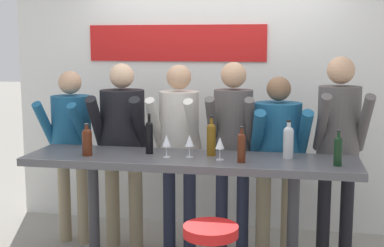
# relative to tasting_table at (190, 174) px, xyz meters

# --- Properties ---
(back_wall) EXTENTS (4.20, 0.12, 2.74)m
(back_wall) POSITION_rel_tasting_table_xyz_m (-0.00, 1.32, 0.53)
(back_wall) COLOR silver
(back_wall) RESTS_ON ground_plane
(tasting_table) EXTENTS (2.60, 0.62, 0.98)m
(tasting_table) POSITION_rel_tasting_table_xyz_m (0.00, 0.00, 0.00)
(tasting_table) COLOR #4C4C51
(tasting_table) RESTS_ON ground_plane
(person_far_left) EXTENTS (0.46, 0.54, 1.61)m
(person_far_left) POSITION_rel_tasting_table_xyz_m (-1.22, 0.54, 0.15)
(person_far_left) COLOR gray
(person_far_left) RESTS_ON ground_plane
(person_left) EXTENTS (0.49, 0.57, 1.68)m
(person_left) POSITION_rel_tasting_table_xyz_m (-0.72, 0.52, 0.19)
(person_left) COLOR gray
(person_left) RESTS_ON ground_plane
(person_center_left) EXTENTS (0.44, 0.54, 1.68)m
(person_center_left) POSITION_rel_tasting_table_xyz_m (-0.21, 0.56, 0.20)
(person_center_left) COLOR #23283D
(person_center_left) RESTS_ON ground_plane
(person_center) EXTENTS (0.41, 0.52, 1.70)m
(person_center) POSITION_rel_tasting_table_xyz_m (0.27, 0.55, 0.22)
(person_center) COLOR #23283D
(person_center) RESTS_ON ground_plane
(person_center_right) EXTENTS (0.54, 0.61, 1.58)m
(person_center_right) POSITION_rel_tasting_table_xyz_m (0.66, 0.53, 0.13)
(person_center_right) COLOR gray
(person_center_right) RESTS_ON ground_plane
(person_right) EXTENTS (0.46, 0.58, 1.75)m
(person_right) POSITION_rel_tasting_table_xyz_m (1.16, 0.54, 0.25)
(person_right) COLOR black
(person_right) RESTS_ON ground_plane
(wine_bottle_0) EXTENTS (0.06, 0.06, 0.33)m
(wine_bottle_0) POSITION_rel_tasting_table_xyz_m (-0.34, 0.07, 0.28)
(wine_bottle_0) COLOR black
(wine_bottle_0) RESTS_ON tasting_table
(wine_bottle_1) EXTENTS (0.08, 0.08, 0.30)m
(wine_bottle_1) POSITION_rel_tasting_table_xyz_m (0.75, 0.10, 0.28)
(wine_bottle_1) COLOR #B7BCC1
(wine_bottle_1) RESTS_ON tasting_table
(wine_bottle_2) EXTENTS (0.07, 0.07, 0.32)m
(wine_bottle_2) POSITION_rel_tasting_table_xyz_m (0.16, 0.08, 0.28)
(wine_bottle_2) COLOR brown
(wine_bottle_2) RESTS_ON tasting_table
(wine_bottle_3) EXTENTS (0.08, 0.08, 0.25)m
(wine_bottle_3) POSITION_rel_tasting_table_xyz_m (-0.80, -0.10, 0.26)
(wine_bottle_3) COLOR #4C1E0F
(wine_bottle_3) RESTS_ON tasting_table
(wine_bottle_4) EXTENTS (0.06, 0.06, 0.27)m
(wine_bottle_4) POSITION_rel_tasting_table_xyz_m (0.41, -0.12, 0.26)
(wine_bottle_4) COLOR #4C1E0F
(wine_bottle_4) RESTS_ON tasting_table
(wine_bottle_5) EXTENTS (0.06, 0.06, 0.26)m
(wine_bottle_5) POSITION_rel_tasting_table_xyz_m (1.11, -0.10, 0.26)
(wine_bottle_5) COLOR black
(wine_bottle_5) RESTS_ON tasting_table
(wine_glass_0) EXTENTS (0.07, 0.07, 0.18)m
(wine_glass_0) POSITION_rel_tasting_table_xyz_m (-0.17, -0.05, 0.26)
(wine_glass_0) COLOR silver
(wine_glass_0) RESTS_ON tasting_table
(wine_glass_1) EXTENTS (0.07, 0.07, 0.18)m
(wine_glass_1) POSITION_rel_tasting_table_xyz_m (0.00, -0.01, 0.26)
(wine_glass_1) COLOR silver
(wine_glass_1) RESTS_ON tasting_table
(wine_glass_2) EXTENTS (0.07, 0.07, 0.18)m
(wine_glass_2) POSITION_rel_tasting_table_xyz_m (0.24, -0.06, 0.26)
(wine_glass_2) COLOR silver
(wine_glass_2) RESTS_ON tasting_table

